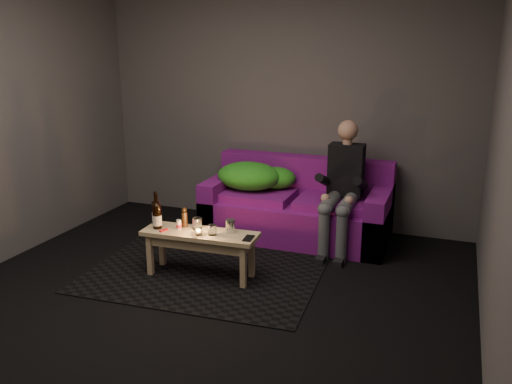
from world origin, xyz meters
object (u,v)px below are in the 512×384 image
(person, at_px, (342,184))
(beer_bottle_b, at_px, (157,216))
(steel_cup, at_px, (230,226))
(coffee_table, at_px, (200,240))
(sofa, at_px, (298,210))
(beer_bottle_a, at_px, (156,212))

(person, relative_size, beer_bottle_b, 3.99)
(steel_cup, bearing_deg, coffee_table, -162.44)
(sofa, xyz_separation_m, coffee_table, (-0.49, -1.21, 0.04))
(person, distance_m, coffee_table, 1.46)
(coffee_table, xyz_separation_m, steel_cup, (0.24, 0.08, 0.13))
(sofa, xyz_separation_m, beer_bottle_a, (-0.92, -1.17, 0.22))
(sofa, distance_m, beer_bottle_b, 1.54)
(beer_bottle_a, distance_m, steel_cup, 0.68)
(person, xyz_separation_m, beer_bottle_b, (-1.33, -1.11, -0.12))
(beer_bottle_a, bearing_deg, person, 36.13)
(beer_bottle_a, xyz_separation_m, steel_cup, (0.68, 0.03, -0.05))
(sofa, distance_m, coffee_table, 1.31)
(sofa, xyz_separation_m, person, (0.47, -0.15, 0.34))
(coffee_table, distance_m, beer_bottle_a, 0.47)
(steel_cup, bearing_deg, beer_bottle_a, -177.64)
(beer_bottle_b, bearing_deg, beer_bottle_a, 124.68)
(sofa, height_order, person, person)
(coffee_table, xyz_separation_m, beer_bottle_a, (-0.44, 0.05, 0.18))
(sofa, distance_m, person, 0.60)
(beer_bottle_a, relative_size, steel_cup, 2.60)
(coffee_table, relative_size, beer_bottle_b, 3.26)
(beer_bottle_a, bearing_deg, steel_cup, 2.36)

